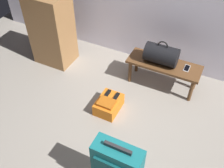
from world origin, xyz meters
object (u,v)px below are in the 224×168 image
object	(u,v)px
bench	(164,67)
cell_phone	(187,68)
suitcase_upright_teal	(117,168)
side_cabinet	(52,29)
backpack_orange	(109,104)
duffel_bag_black	(161,54)

from	to	relation	value
bench	cell_phone	xyz separation A→B (m)	(0.30, 0.03, 0.06)
suitcase_upright_teal	side_cabinet	world-z (taller)	side_cabinet
cell_phone	bench	bearing A→B (deg)	-174.31
bench	cell_phone	bearing A→B (deg)	5.69
cell_phone	side_cabinet	size ratio (longest dim) A/B	0.13
side_cabinet	cell_phone	bearing A→B (deg)	5.55
cell_phone	backpack_orange	xyz separation A→B (m)	(-0.77, -0.79, -0.30)
cell_phone	side_cabinet	world-z (taller)	side_cabinet
bench	suitcase_upright_teal	bearing A→B (deg)	-87.40
bench	duffel_bag_black	bearing A→B (deg)	180.00
backpack_orange	side_cabinet	size ratio (longest dim) A/B	0.35
bench	duffel_bag_black	world-z (taller)	duffel_bag_black
duffel_bag_black	suitcase_upright_teal	bearing A→B (deg)	-85.32
bench	suitcase_upright_teal	distance (m)	1.66
duffel_bag_black	side_cabinet	bearing A→B (deg)	-174.27
bench	cell_phone	distance (m)	0.31
cell_phone	side_cabinet	bearing A→B (deg)	-174.45
duffel_bag_black	suitcase_upright_teal	xyz separation A→B (m)	(0.14, -1.66, -0.15)
bench	backpack_orange	distance (m)	0.92
backpack_orange	duffel_bag_black	bearing A→B (deg)	61.93
duffel_bag_black	bench	bearing A→B (deg)	-0.00
cell_phone	side_cabinet	distance (m)	2.02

